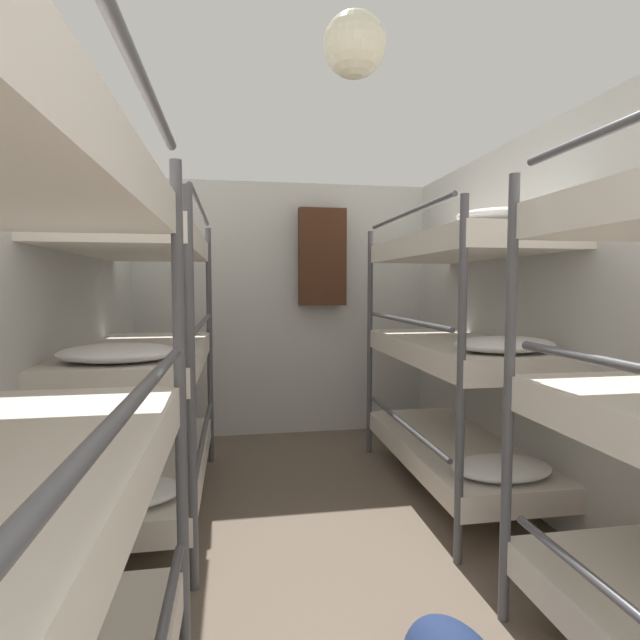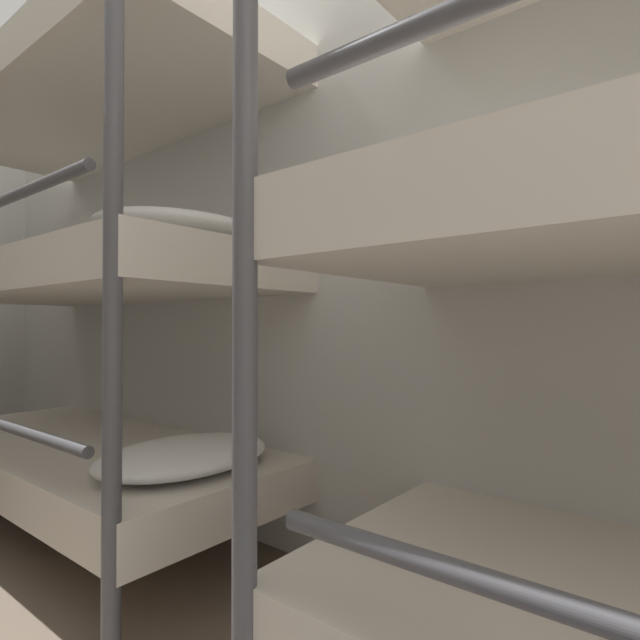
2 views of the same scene
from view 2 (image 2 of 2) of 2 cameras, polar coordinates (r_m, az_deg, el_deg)
The scene contains 2 objects.
wall_right at distance 1.67m, azimuth 4.29°, elevation 12.98°, with size 0.06×5.27×2.39m.
bunk_stack_right_far at distance 2.11m, azimuth -24.56°, elevation 4.67°, with size 0.74×1.77×1.91m.
Camera 2 is at (0.07, 1.66, 0.80)m, focal length 28.00 mm.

